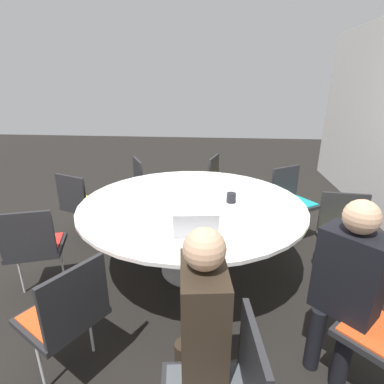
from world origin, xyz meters
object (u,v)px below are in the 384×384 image
laptop (196,231)px  handbag (258,210)px  chair_5 (148,183)px  person_0 (200,320)px  person_1 (347,279)px  chair_2 (344,233)px  chair_6 (82,201)px  chair_3 (291,197)px  coffee_cup (231,198)px  chair_8 (66,311)px  chair_7 (34,244)px  chair_4 (222,181)px

laptop → handbag: laptop is taller
chair_5 → person_0: size_ratio=0.71×
chair_5 → person_1: person_1 is taller
person_0 → chair_2: bearing=-49.0°
chair_6 → handbag: chair_6 is taller
chair_3 → chair_5: (-0.37, -1.86, 0.00)m
coffee_cup → chair_8: bearing=-38.6°
chair_8 → laptop: (-0.57, 0.74, 0.29)m
person_1 → person_0: bearing=70.5°
chair_6 → person_1: size_ratio=0.71×
chair_6 → chair_8: size_ratio=1.00×
chair_3 → handbag: size_ratio=2.42×
coffee_cup → handbag: (-1.29, 0.45, -0.66)m
chair_2 → chair_5: bearing=-25.5°
chair_7 → person_0: size_ratio=0.71×
chair_5 → person_1: size_ratio=0.71×
chair_2 → chair_3: size_ratio=1.00×
person_1 → coffee_cup: bearing=-13.4°
chair_2 → chair_8: bearing=35.4°
chair_5 → person_1: 2.87m
chair_8 → person_0: size_ratio=0.71×
chair_7 → person_0: (0.96, 1.50, 0.19)m
chair_4 → person_1: person_1 is taller
chair_2 → laptop: size_ratio=2.47×
person_1 → chair_6: bearing=12.1°
chair_2 → laptop: (0.62, -1.32, 0.29)m
chair_6 → laptop: (1.16, 1.42, 0.29)m
chair_3 → chair_8: size_ratio=1.00×
chair_5 → handbag: chair_5 is taller
chair_7 → coffee_cup: bearing=-0.8°
chair_5 → chair_6: same height
person_0 → coffee_cup: size_ratio=13.10×
chair_7 → laptop: size_ratio=2.47×
coffee_cup → person_1: bearing=31.8°
chair_2 → chair_6: size_ratio=1.00×
chair_7 → coffee_cup: chair_7 is taller
person_0 → person_1: size_ratio=1.00×
chair_5 → chair_6: size_ratio=1.00×
person_0 → chair_3: bearing=-30.0°
chair_2 → chair_8: size_ratio=1.00×
chair_8 → person_1: bearing=-52.8°
chair_2 → laptop: laptop is taller
chair_3 → laptop: size_ratio=2.47×
chair_8 → handbag: chair_8 is taller
chair_4 → chair_5: 1.04m
chair_6 → chair_5: bearing=72.9°
chair_2 → chair_5: (-1.28, -2.14, 0.00)m
chair_6 → coffee_cup: (0.44, 1.70, 0.28)m
chair_2 → chair_7: 2.77m
laptop → chair_8: bearing=29.9°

